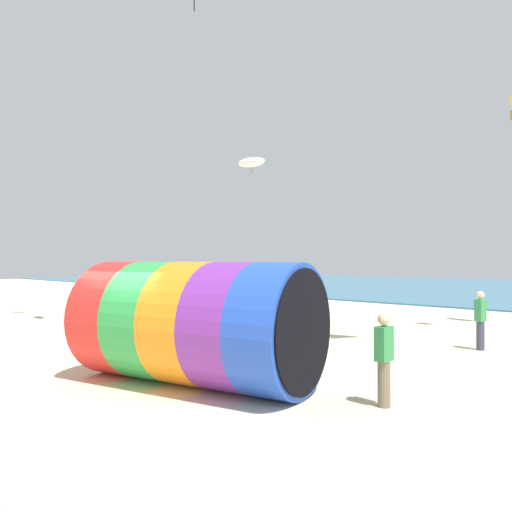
# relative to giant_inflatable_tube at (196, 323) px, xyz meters

# --- Properties ---
(ground_plane) EXTENTS (120.00, 120.00, 0.00)m
(ground_plane) POSITION_rel_giant_inflatable_tube_xyz_m (-1.40, -0.40, -1.36)
(ground_plane) COLOR beige
(giant_inflatable_tube) EXTENTS (5.83, 3.83, 2.73)m
(giant_inflatable_tube) POSITION_rel_giant_inflatable_tube_xyz_m (0.00, 0.00, 0.00)
(giant_inflatable_tube) COLOR red
(giant_inflatable_tube) RESTS_ON ground
(kite_handler) EXTENTS (0.24, 0.37, 1.78)m
(kite_handler) POSITION_rel_giant_inflatable_tube_xyz_m (3.90, 1.32, -0.45)
(kite_handler) COLOR #726651
(kite_handler) RESTS_ON ground
(kite_white_parafoil) EXTENTS (1.61, 0.87, 0.77)m
(kite_white_parafoil) POSITION_rel_giant_inflatable_tube_xyz_m (-8.45, 10.71, 6.21)
(kite_white_parafoil) COLOR white
(bystander_near_water) EXTENTS (0.24, 0.37, 1.67)m
(bystander_near_water) POSITION_rel_giant_inflatable_tube_xyz_m (-1.57, 6.61, -0.51)
(bystander_near_water) COLOR #383D56
(bystander_near_water) RESTS_ON ground
(bystander_mid_beach) EXTENTS (0.26, 0.38, 1.80)m
(bystander_mid_beach) POSITION_rel_giant_inflatable_tube_xyz_m (3.18, 8.62, -0.43)
(bystander_mid_beach) COLOR #383D56
(bystander_mid_beach) RESTS_ON ground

